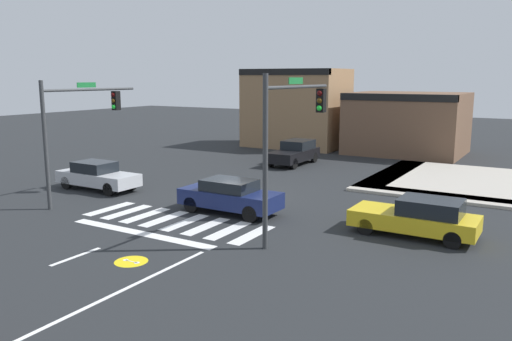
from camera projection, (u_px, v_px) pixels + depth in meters
name	position (u px, v px, depth m)	size (l,w,h in m)	color
ground_plane	(235.00, 199.00, 24.86)	(120.00, 120.00, 0.00)	#232628
crosswalk_near	(175.00, 221.00, 21.06)	(8.03, 2.66, 0.01)	silver
lane_markings	(29.00, 291.00, 14.15)	(6.80, 20.25, 0.01)	white
bike_detector_marking	(131.00, 261.00, 16.39)	(1.08, 1.08, 0.01)	yellow
curb_corner_northeast	(455.00, 182.00, 28.50)	(10.00, 10.60, 0.15)	#B2AA9E
storefront_row	(348.00, 115.00, 41.21)	(17.22, 7.03, 6.46)	#93704C
traffic_signal_southwest	(80.00, 118.00, 23.80)	(0.32, 5.53, 5.68)	#383A3D
traffic_signal_southeast	(292.00, 126.00, 18.52)	(0.32, 4.97, 5.93)	#383A3D
car_navy	(230.00, 196.00, 22.13)	(4.44, 1.77, 1.47)	#141E4C
car_yellow	(418.00, 217.00, 18.89)	(4.54, 1.85, 1.45)	gold
car_silver	(97.00, 176.00, 26.73)	(4.60, 1.71, 1.47)	#B7BABF
car_black	(294.00, 153.00, 34.53)	(1.89, 4.55, 1.58)	black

